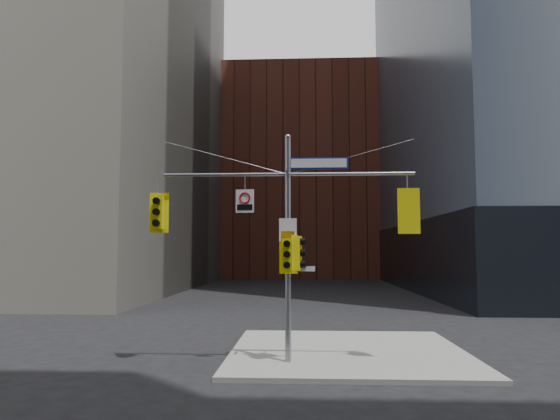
# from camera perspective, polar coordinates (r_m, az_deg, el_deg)

# --- Properties ---
(ground) EXTENTS (160.00, 160.00, 0.00)m
(ground) POSITION_cam_1_polar(r_m,az_deg,el_deg) (14.19, 0.67, -19.26)
(ground) COLOR black
(ground) RESTS_ON ground
(sidewalk_corner) EXTENTS (8.00, 8.00, 0.15)m
(sidewalk_corner) POSITION_cam_1_polar(r_m,az_deg,el_deg) (18.13, 7.72, -15.75)
(sidewalk_corner) COLOR gray
(sidewalk_corner) RESTS_ON ground
(brick_midrise) EXTENTS (26.00, 20.00, 28.00)m
(brick_midrise) POSITION_cam_1_polar(r_m,az_deg,el_deg) (72.48, 2.31, 3.62)
(brick_midrise) COLOR brown
(brick_midrise) RESTS_ON ground
(signal_assembly) EXTENTS (8.00, 0.80, 7.30)m
(signal_assembly) POSITION_cam_1_polar(r_m,az_deg,el_deg) (15.75, 0.92, -1.60)
(signal_assembly) COLOR gray
(signal_assembly) RESTS_ON ground
(traffic_light_west_arm) EXTENTS (0.62, 0.50, 1.30)m
(traffic_light_west_arm) POSITION_cam_1_polar(r_m,az_deg,el_deg) (16.46, -13.79, -0.26)
(traffic_light_west_arm) COLOR #FFED0D
(traffic_light_west_arm) RESTS_ON ground
(traffic_light_east_arm) EXTENTS (0.68, 0.55, 1.42)m
(traffic_light_east_arm) POSITION_cam_1_polar(r_m,az_deg,el_deg) (16.10, 14.41, -0.15)
(traffic_light_east_arm) COLOR #FFED0D
(traffic_light_east_arm) RESTS_ON ground
(traffic_light_pole_side) EXTENTS (0.46, 0.39, 1.06)m
(traffic_light_pole_side) POSITION_cam_1_polar(r_m,az_deg,el_deg) (15.72, 2.10, -4.92)
(traffic_light_pole_side) COLOR #FFED0D
(traffic_light_pole_side) RESTS_ON ground
(traffic_light_pole_front) EXTENTS (0.58, 0.49, 1.21)m
(traffic_light_pole_front) POSITION_cam_1_polar(r_m,az_deg,el_deg) (15.46, 0.89, -5.08)
(traffic_light_pole_front) COLOR #FFED0D
(traffic_light_pole_front) RESTS_ON ground
(street_sign_blade) EXTENTS (1.88, 0.05, 0.37)m
(street_sign_blade) POSITION_cam_1_polar(r_m,az_deg,el_deg) (15.97, 4.44, 5.35)
(street_sign_blade) COLOR navy
(street_sign_blade) RESTS_ON ground
(regulatory_sign_arm) EXTENTS (0.59, 0.12, 0.74)m
(regulatory_sign_arm) POSITION_cam_1_polar(r_m,az_deg,el_deg) (15.89, -4.04, 1.12)
(regulatory_sign_arm) COLOR silver
(regulatory_sign_arm) RESTS_ON ground
(regulatory_sign_pole) EXTENTS (0.55, 0.05, 0.72)m
(regulatory_sign_pole) POSITION_cam_1_polar(r_m,az_deg,el_deg) (15.62, 0.91, -2.36)
(regulatory_sign_pole) COLOR silver
(regulatory_sign_pole) RESTS_ON ground
(street_blade_ew) EXTENTS (0.79, 0.07, 0.16)m
(street_blade_ew) POSITION_cam_1_polar(r_m,az_deg,el_deg) (15.74, 2.58, -6.73)
(street_blade_ew) COLOR silver
(street_blade_ew) RESTS_ON ground
(street_blade_ns) EXTENTS (0.03, 0.69, 0.14)m
(street_blade_ns) POSITION_cam_1_polar(r_m,az_deg,el_deg) (16.20, 0.98, -7.02)
(street_blade_ns) COLOR #145926
(street_blade_ns) RESTS_ON ground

